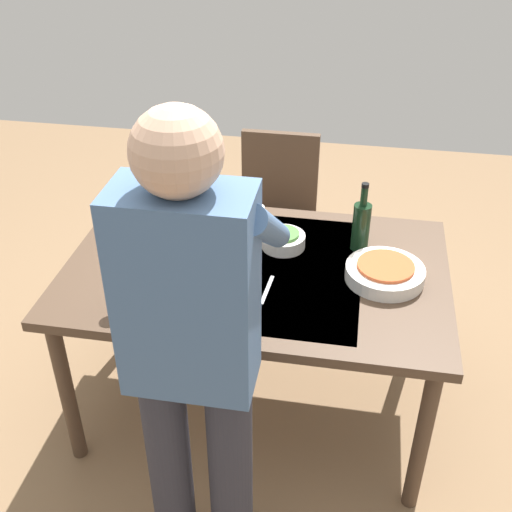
{
  "coord_description": "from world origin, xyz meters",
  "views": [
    {
      "loc": [
        -0.36,
        2.03,
        2.18
      ],
      "look_at": [
        0.0,
        0.0,
        0.81
      ],
      "focal_mm": 44.71,
      "sensor_mm": 36.0,
      "label": 1
    }
  ],
  "objects_px": {
    "water_cup_far_right": "(256,216)",
    "water_cup_near_left": "(160,293)",
    "dining_table": "(256,282)",
    "wine_glass_right": "(126,200)",
    "wine_bottle": "(361,225)",
    "water_cup_far_left": "(170,210)",
    "dinner_plate_near": "(216,240)",
    "serving_bowl_pasta": "(385,273)",
    "chair_near": "(277,210)",
    "wine_glass_left": "(120,283)",
    "side_bowl_salad": "(283,240)",
    "water_cup_near_right": "(147,224)",
    "person_server": "(193,351)"
  },
  "relations": [
    {
      "from": "chair_near",
      "to": "water_cup_near_right",
      "type": "relative_size",
      "value": 9.12
    },
    {
      "from": "wine_glass_left",
      "to": "dinner_plate_near",
      "type": "xyz_separation_m",
      "value": [
        -0.23,
        -0.49,
        -0.1
      ]
    },
    {
      "from": "serving_bowl_pasta",
      "to": "side_bowl_salad",
      "type": "bearing_deg",
      "value": -22.02
    },
    {
      "from": "dining_table",
      "to": "water_cup_near_left",
      "type": "height_order",
      "value": "water_cup_near_left"
    },
    {
      "from": "water_cup_far_left",
      "to": "side_bowl_salad",
      "type": "relative_size",
      "value": 0.48
    },
    {
      "from": "person_server",
      "to": "water_cup_far_right",
      "type": "distance_m",
      "value": 1.07
    },
    {
      "from": "water_cup_near_right",
      "to": "serving_bowl_pasta",
      "type": "relative_size",
      "value": 0.33
    },
    {
      "from": "water_cup_far_left",
      "to": "dinner_plate_near",
      "type": "bearing_deg",
      "value": 147.85
    },
    {
      "from": "person_server",
      "to": "wine_bottle",
      "type": "bearing_deg",
      "value": -114.96
    },
    {
      "from": "dining_table",
      "to": "wine_glass_left",
      "type": "relative_size",
      "value": 9.91
    },
    {
      "from": "person_server",
      "to": "wine_glass_right",
      "type": "xyz_separation_m",
      "value": [
        0.56,
        -1.0,
        -0.1
      ]
    },
    {
      "from": "chair_near",
      "to": "water_cup_far_right",
      "type": "distance_m",
      "value": 0.61
    },
    {
      "from": "water_cup_near_left",
      "to": "dinner_plate_near",
      "type": "height_order",
      "value": "water_cup_near_left"
    },
    {
      "from": "wine_bottle",
      "to": "wine_glass_right",
      "type": "relative_size",
      "value": 1.96
    },
    {
      "from": "wine_glass_left",
      "to": "water_cup_near_right",
      "type": "height_order",
      "value": "wine_glass_left"
    },
    {
      "from": "wine_glass_left",
      "to": "wine_glass_right",
      "type": "relative_size",
      "value": 1.0
    },
    {
      "from": "dining_table",
      "to": "wine_bottle",
      "type": "xyz_separation_m",
      "value": [
        -0.39,
        -0.21,
        0.18
      ]
    },
    {
      "from": "water_cup_near_right",
      "to": "side_bowl_salad",
      "type": "xyz_separation_m",
      "value": [
        -0.58,
        -0.0,
        -0.02
      ]
    },
    {
      "from": "water_cup_far_right",
      "to": "serving_bowl_pasta",
      "type": "distance_m",
      "value": 0.64
    },
    {
      "from": "water_cup_far_right",
      "to": "wine_bottle",
      "type": "bearing_deg",
      "value": 166.3
    },
    {
      "from": "water_cup_far_right",
      "to": "dinner_plate_near",
      "type": "relative_size",
      "value": 0.39
    },
    {
      "from": "chair_near",
      "to": "person_server",
      "type": "relative_size",
      "value": 0.54
    },
    {
      "from": "person_server",
      "to": "water_cup_far_left",
      "type": "height_order",
      "value": "person_server"
    },
    {
      "from": "dining_table",
      "to": "wine_glass_right",
      "type": "xyz_separation_m",
      "value": [
        0.61,
        -0.26,
        0.18
      ]
    },
    {
      "from": "dinner_plate_near",
      "to": "wine_bottle",
      "type": "bearing_deg",
      "value": -175.28
    },
    {
      "from": "dinner_plate_near",
      "to": "person_server",
      "type": "bearing_deg",
      "value": 99.48
    },
    {
      "from": "water_cup_far_right",
      "to": "water_cup_near_left",
      "type": "bearing_deg",
      "value": 68.4
    },
    {
      "from": "water_cup_far_left",
      "to": "wine_glass_right",
      "type": "bearing_deg",
      "value": 16.4
    },
    {
      "from": "wine_glass_right",
      "to": "side_bowl_salad",
      "type": "relative_size",
      "value": 0.84
    },
    {
      "from": "dining_table",
      "to": "water_cup_far_right",
      "type": "relative_size",
      "value": 16.81
    },
    {
      "from": "water_cup_far_left",
      "to": "water_cup_far_right",
      "type": "height_order",
      "value": "water_cup_far_right"
    },
    {
      "from": "water_cup_near_right",
      "to": "dinner_plate_near",
      "type": "height_order",
      "value": "water_cup_near_right"
    },
    {
      "from": "dinner_plate_near",
      "to": "serving_bowl_pasta",
      "type": "bearing_deg",
      "value": 167.1
    },
    {
      "from": "serving_bowl_pasta",
      "to": "water_cup_far_left",
      "type": "bearing_deg",
      "value": -18.33
    },
    {
      "from": "dinner_plate_near",
      "to": "side_bowl_salad",
      "type": "bearing_deg",
      "value": -178.51
    },
    {
      "from": "chair_near",
      "to": "wine_glass_left",
      "type": "relative_size",
      "value": 6.03
    },
    {
      "from": "wine_glass_left",
      "to": "side_bowl_salad",
      "type": "relative_size",
      "value": 0.84
    },
    {
      "from": "wine_bottle",
      "to": "water_cup_far_left",
      "type": "distance_m",
      "value": 0.84
    },
    {
      "from": "wine_glass_right",
      "to": "water_cup_far_left",
      "type": "xyz_separation_m",
      "value": [
        -0.17,
        -0.05,
        -0.06
      ]
    },
    {
      "from": "water_cup_far_right",
      "to": "dinner_plate_near",
      "type": "bearing_deg",
      "value": 48.31
    },
    {
      "from": "wine_glass_right",
      "to": "dinner_plate_near",
      "type": "relative_size",
      "value": 0.66
    },
    {
      "from": "water_cup_far_right",
      "to": "dining_table",
      "type": "bearing_deg",
      "value": 100.33
    },
    {
      "from": "person_server",
      "to": "water_cup_near_right",
      "type": "distance_m",
      "value": 1.02
    },
    {
      "from": "wine_bottle",
      "to": "side_bowl_salad",
      "type": "xyz_separation_m",
      "value": [
        0.31,
        0.04,
        -0.08
      ]
    },
    {
      "from": "water_cup_near_right",
      "to": "water_cup_near_left",
      "type": "bearing_deg",
      "value": 113.17
    },
    {
      "from": "water_cup_far_right",
      "to": "side_bowl_salad",
      "type": "height_order",
      "value": "water_cup_far_right"
    },
    {
      "from": "dining_table",
      "to": "wine_glass_left",
      "type": "distance_m",
      "value": 0.57
    },
    {
      "from": "wine_bottle",
      "to": "serving_bowl_pasta",
      "type": "height_order",
      "value": "wine_bottle"
    },
    {
      "from": "chair_near",
      "to": "water_cup_far_left",
      "type": "relative_size",
      "value": 10.53
    },
    {
      "from": "wine_bottle",
      "to": "wine_glass_right",
      "type": "bearing_deg",
      "value": -2.87
    }
  ]
}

